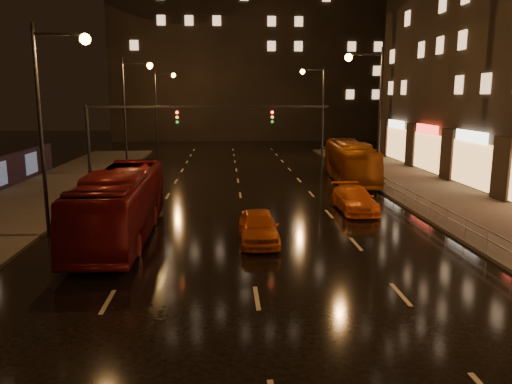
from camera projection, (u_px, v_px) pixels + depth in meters
ground at (241, 201)px, 32.65m from camera, size 140.00×140.00×0.00m
sidewalk_right at (479, 215)px, 28.56m from camera, size 7.00×70.00×0.15m
building_distant at (255, 25)px, 80.44m from camera, size 44.00×16.00×36.00m
traffic_signal at (161, 129)px, 31.44m from camera, size 15.31×0.32×6.20m
railing_right at (405, 191)px, 31.14m from camera, size 0.05×56.00×1.00m
bus_red at (120, 204)px, 23.92m from camera, size 2.88×11.85×3.29m
bus_curb at (351, 162)px, 39.85m from camera, size 3.52×11.56×3.17m
taxi_near at (258, 227)px, 23.30m from camera, size 1.80×4.46×1.52m
taxi_far at (354, 199)px, 29.65m from camera, size 2.11×5.01×1.44m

